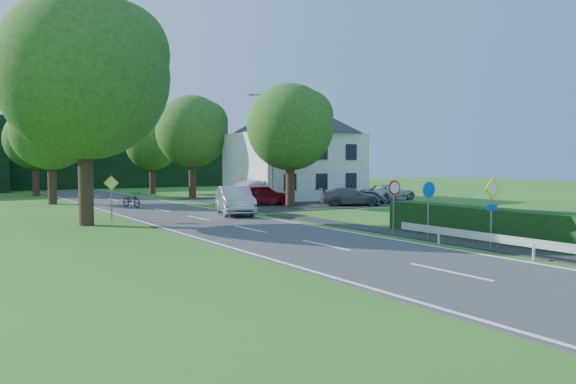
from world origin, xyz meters
TOP-DOWN VIEW (x-y plane):
  - road at (0.00, 20.00)m, footprint 7.00×80.00m
  - parking_pad at (12.00, 33.00)m, footprint 14.00×16.00m
  - line_edge_left at (-3.25, 20.00)m, footprint 0.12×80.00m
  - line_edge_right at (3.25, 20.00)m, footprint 0.12×80.00m
  - line_centre at (0.00, 20.00)m, footprint 0.12×80.00m
  - tree_main at (-6.00, 24.00)m, footprint 9.40×9.40m
  - tree_left_far at (-5.00, 40.00)m, footprint 7.00×7.00m
  - tree_right_far at (7.00, 42.00)m, footprint 7.40×7.40m
  - tree_left_back at (-4.50, 52.00)m, footprint 6.60×6.60m
  - tree_right_back at (6.00, 50.00)m, footprint 6.20×6.20m
  - tree_right_mid at (8.50, 28.00)m, footprint 7.00×7.00m
  - treeline_right at (8.00, 66.00)m, footprint 30.00×5.00m
  - house_white at (14.00, 36.00)m, footprint 10.60×8.40m
  - streetlight at (8.06, 30.00)m, footprint 2.03×0.18m
  - sign_priority_right at (4.30, 7.98)m, footprint 0.78×0.09m
  - sign_roundabout at (4.30, 10.98)m, footprint 0.64×0.08m
  - sign_speed_limit at (4.30, 12.97)m, footprint 0.64×0.11m
  - sign_priority_left at (-4.50, 24.98)m, footprint 0.78×0.09m
  - moving_car at (2.70, 24.93)m, footprint 3.19×5.32m
  - motorcycle at (-1.00, 33.33)m, footprint 1.24×2.04m
  - parked_car_red at (7.79, 30.64)m, footprint 4.64×2.64m
  - parked_car_silver_a at (9.13, 33.31)m, footprint 5.40×2.62m
  - parked_car_grey at (12.96, 26.93)m, footprint 4.71×3.50m
  - parked_car_silver_b at (17.56, 28.00)m, footprint 5.25×3.06m
  - parasol at (8.53, 34.19)m, footprint 2.29×2.33m

SIDE VIEW (x-z plane):
  - road at x=0.00m, z-range 0.00..0.04m
  - parking_pad at x=12.00m, z-range 0.00..0.04m
  - line_edge_left at x=-3.25m, z-range 0.04..0.05m
  - line_edge_right at x=3.25m, z-range 0.04..0.05m
  - line_centre at x=0.00m, z-range 0.04..0.05m
  - motorcycle at x=-1.00m, z-range 0.04..1.05m
  - parked_car_grey at x=12.96m, z-range 0.04..1.31m
  - parked_car_silver_b at x=17.56m, z-range 0.04..1.41m
  - parked_car_red at x=7.79m, z-range 0.04..1.53m
  - moving_car at x=2.70m, z-range 0.04..1.70m
  - parked_car_silver_a at x=9.13m, z-range 0.04..1.75m
  - parasol at x=8.53m, z-range 0.04..2.01m
  - sign_roundabout at x=4.30m, z-range 0.49..2.86m
  - sign_priority_left at x=-4.50m, z-range 0.50..2.94m
  - sign_speed_limit at x=4.30m, z-range 0.58..2.95m
  - sign_priority_right at x=4.30m, z-range 0.50..3.09m
  - treeline_right at x=8.00m, z-range 0.00..7.00m
  - tree_right_back at x=6.00m, z-range 0.00..7.56m
  - tree_left_back at x=-4.50m, z-range 0.00..8.07m
  - tree_left_far at x=-5.00m, z-range 0.00..8.58m
  - tree_right_mid at x=8.50m, z-range 0.00..8.58m
  - house_white at x=14.00m, z-range 0.11..8.71m
  - streetlight at x=8.06m, z-range 0.46..8.46m
  - tree_right_far at x=7.00m, z-range 0.00..9.09m
  - tree_main at x=-6.00m, z-range 0.00..11.64m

